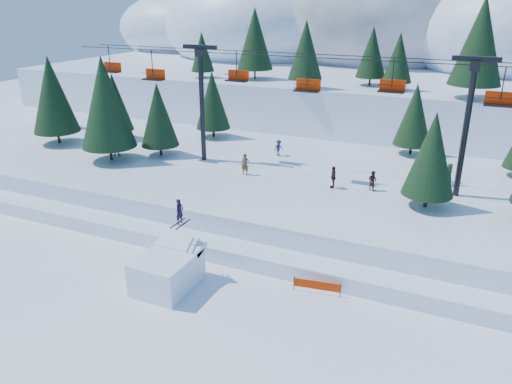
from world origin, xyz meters
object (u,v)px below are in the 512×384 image
at_px(chairlift, 306,93).
at_px(banner_near, 317,285).
at_px(banner_far, 364,286).
at_px(jump_kicker, 168,270).

relative_size(chairlift, banner_near, 16.24).
distance_m(banner_near, banner_far, 2.80).
bearing_deg(chairlift, banner_near, -66.99).
xyz_separation_m(chairlift, banner_near, (5.78, -13.61, -8.78)).
bearing_deg(banner_far, banner_near, -157.66).
distance_m(jump_kicker, banner_near, 9.02).
xyz_separation_m(jump_kicker, chairlift, (2.70, 16.63, 8.16)).
height_order(banner_near, banner_far, same).
distance_m(chairlift, banner_near, 17.20).
bearing_deg(jump_kicker, chairlift, 80.78).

